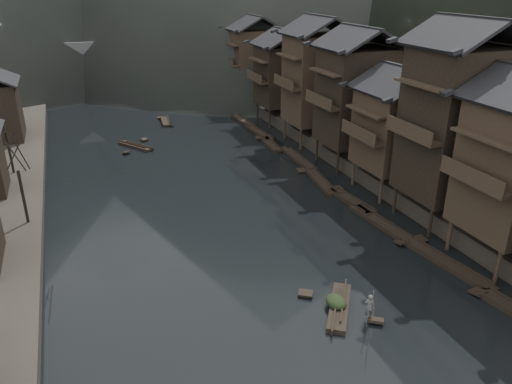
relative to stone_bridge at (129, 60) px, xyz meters
name	(u,v)px	position (x,y,z in m)	size (l,w,h in m)	color
water	(286,298)	(0.00, -72.00, -5.11)	(300.00, 300.00, 0.00)	black
right_bank	(387,105)	(35.00, -32.00, -4.21)	(40.00, 200.00, 1.80)	#2D2823
stilt_houses	(368,87)	(17.28, -53.12, 3.92)	(9.00, 67.60, 16.98)	black
moored_sampans	(320,177)	(11.86, -54.01, -4.91)	(3.45, 56.58, 0.47)	black
midriver_boats	(151,133)	(-1.92, -31.89, -4.91)	(8.41, 15.20, 0.45)	black
stone_bridge	(129,60)	(0.00, 0.00, 0.00)	(40.00, 6.00, 9.00)	#4C4C4F
hero_sampan	(339,306)	(2.67, -74.23, -4.91)	(3.90, 5.11, 0.44)	black
cargo_heap	(336,297)	(2.52, -74.02, -4.30)	(1.22, 1.60, 0.73)	black
boatman	(370,303)	(3.76, -75.83, -3.84)	(0.61, 0.40, 1.66)	#575759
bamboo_pole	(376,268)	(3.96, -75.83, -1.38)	(0.06, 0.06, 4.07)	#8C7A51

